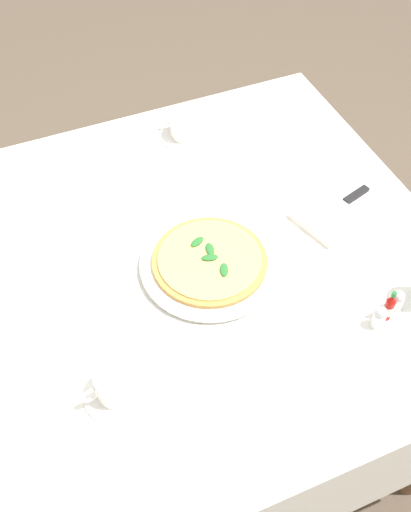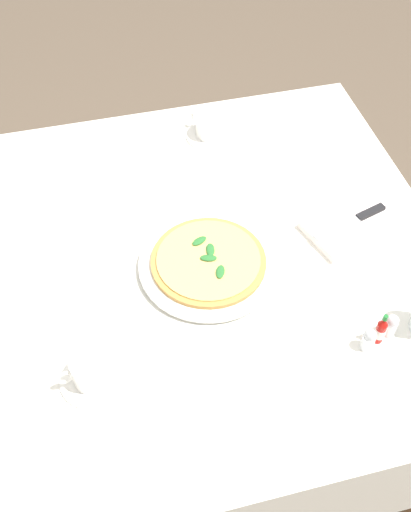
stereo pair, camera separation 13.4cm
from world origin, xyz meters
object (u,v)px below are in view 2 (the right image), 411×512
Objects in this scene: napkin_folded at (353,224)px; hot_sauce_bottle at (381,330)px; salt_shaker at (368,340)px; coffee_cup_far_right at (92,372)px; pepper_shaker at (391,326)px; dinner_knife at (353,220)px; coffee_cup_far_left at (210,127)px; pizza at (207,261)px; pizza_plate at (207,265)px.

hot_sauce_bottle reaches higher than napkin_folded.
hot_sauce_bottle is at bearing -160.35° from salt_shaker.
pepper_shaker is (-0.59, 0.04, -0.00)m from coffee_cup_far_right.
coffee_cup_far_right is at bearing -3.88° from pepper_shaker.
coffee_cup_far_right is 0.53m from salt_shaker.
napkin_folded is 0.32m from salt_shaker.
coffee_cup_far_left is at bearing -76.35° from dinner_knife.
dinner_knife reaches higher than napkin_folded.
coffee_cup_far_right is at bearing 37.56° from pizza.
salt_shaker reaches higher than pizza_plate.
napkin_folded is (-0.24, 0.40, -0.02)m from coffee_cup_far_left.
pepper_shaker is (-0.06, -0.02, 0.00)m from salt_shaker.
pizza_plate is at bearing -142.44° from coffee_cup_far_right.
coffee_cup_far_left is at bearing -76.18° from napkin_folded.
napkin_folded is at bearing 120.58° from coffee_cup_far_left.
hot_sauce_bottle is at bearing 137.43° from pizza_plate.
dinner_knife is at bearing -0.16° from napkin_folded.
coffee_cup_far_left reaches higher than salt_shaker.
coffee_cup_far_right is (0.27, 0.21, 0.00)m from pizza.
napkin_folded is at bearing -174.21° from pizza_plate.
dinner_knife is at bearing -174.29° from pizza_plate.
napkin_folded is 1.29× the size of dinner_knife.
hot_sauce_bottle is 0.03m from pepper_shaker.
pizza is at bearing -46.65° from salt_shaker.
coffee_cup_far_right and coffee_cup_far_left have the same top height.
dinner_knife is 3.42× the size of salt_shaker.
salt_shaker is at bearing 19.65° from pepper_shaker.
coffee_cup_far_left is at bearing -74.40° from pepper_shaker.
pepper_shaker is (0.04, 0.29, 0.02)m from napkin_folded.
napkin_folded is at bearing -180.00° from dinner_knife.
pizza is 0.40m from pepper_shaker.
hot_sauce_bottle reaches higher than coffee_cup_far_right.
pizza is 0.39m from hot_sauce_bottle.
coffee_cup_far_right is 0.53× the size of napkin_folded.
coffee_cup_far_left reaches higher than pizza_plate.
salt_shaker is (-0.14, 0.71, -0.00)m from coffee_cup_far_left.
coffee_cup_far_right is 0.76m from coffee_cup_far_left.
coffee_cup_far_right is (0.27, 0.21, 0.02)m from pizza_plate.
pizza is (-0.00, -0.00, 0.01)m from pizza_plate.
dinner_knife is at bearing 120.24° from coffee_cup_far_left.
salt_shaker reaches higher than pizza.
coffee_cup_far_left is (-0.39, -0.65, -0.00)m from coffee_cup_far_right.
salt_shaker is at bearing 55.62° from dinner_knife.
coffee_cup_far_right is 0.68m from napkin_folded.
dinner_knife is at bearing -103.34° from hot_sauce_bottle.
napkin_folded is at bearing -103.80° from hot_sauce_bottle.
coffee_cup_far_left is (-0.12, -0.44, 0.00)m from pizza.
dinner_knife reaches higher than pizza_plate.
pizza is at bearing -42.60° from hot_sauce_bottle.
pizza reaches higher than dinner_knife.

